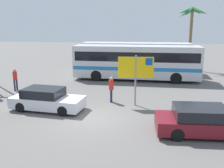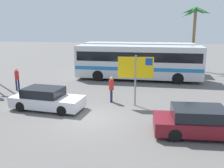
% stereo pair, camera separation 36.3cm
% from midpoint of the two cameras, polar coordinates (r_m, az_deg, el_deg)
% --- Properties ---
extents(ground, '(120.00, 120.00, 0.00)m').
position_cam_midpoint_polar(ground, '(13.91, -4.00, -7.78)').
color(ground, '#605E5B').
extents(bus_front_coach, '(11.45, 2.67, 3.17)m').
position_cam_midpoint_polar(bus_front_coach, '(23.31, 6.44, 5.28)').
color(bus_front_coach, silver).
rests_on(bus_front_coach, ground).
extents(bus_rear_coach, '(11.45, 2.67, 3.17)m').
position_cam_midpoint_polar(bus_rear_coach, '(27.11, 6.46, 6.39)').
color(bus_rear_coach, silver).
rests_on(bus_rear_coach, ground).
extents(ferry_sign, '(2.20, 0.25, 3.20)m').
position_cam_midpoint_polar(ferry_sign, '(15.53, 6.26, 3.31)').
color(ferry_sign, gray).
rests_on(ferry_sign, ground).
extents(car_maroon, '(4.71, 2.20, 1.32)m').
position_cam_midpoint_polar(car_maroon, '(12.44, 20.78, -8.11)').
color(car_maroon, maroon).
rests_on(car_maroon, ground).
extents(car_white, '(4.48, 2.18, 1.32)m').
position_cam_midpoint_polar(car_white, '(15.60, -14.08, -3.35)').
color(car_white, silver).
rests_on(car_white, ground).
extents(pedestrian_by_bus, '(0.32, 0.32, 1.75)m').
position_cam_midpoint_polar(pedestrian_by_bus, '(20.80, -20.43, 1.47)').
color(pedestrian_by_bus, '#1E2347').
rests_on(pedestrian_by_bus, ground).
extents(pedestrian_crossing_lot, '(0.32, 0.32, 1.72)m').
position_cam_midpoint_polar(pedestrian_crossing_lot, '(16.43, 0.48, -0.72)').
color(pedestrian_crossing_lot, '#1E2347').
rests_on(pedestrian_crossing_lot, ground).
extents(palm_tree_seaside, '(3.46, 3.41, 6.97)m').
position_cam_midpoint_polar(palm_tree_seaside, '(29.77, 18.77, 14.08)').
color(palm_tree_seaside, brown).
rests_on(palm_tree_seaside, ground).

